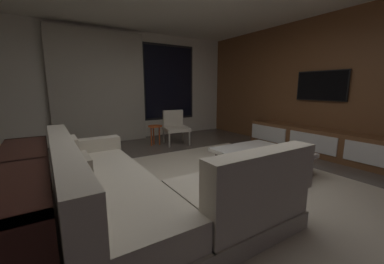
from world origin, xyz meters
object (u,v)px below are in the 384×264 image
Objects in this scene: media_console at (320,143)px; console_table_behind_couch at (24,198)px; mounted_tv at (321,86)px; sectional_couch at (137,192)px; side_stool at (155,129)px; book_stack_on_coffee_table at (274,151)px; accent_chair_near_window at (175,125)px; coffee_table at (261,161)px.

console_table_behind_couch is (-4.69, -0.15, 0.16)m from media_console.
mounted_tv is at bearing 47.57° from media_console.
sectional_couch is 3.12m from side_stool.
book_stack_on_coffee_table is 0.08× the size of media_console.
side_stool is at bearing 104.98° from book_stack_on_coffee_table.
accent_chair_near_window is 0.78× the size of mounted_tv.
accent_chair_near_window is at bearing 55.26° from sectional_couch.
mounted_tv is at bearing 6.89° from sectional_couch.
accent_chair_near_window is 0.50m from side_stool.
sectional_couch is at bearing -124.74° from accent_chair_near_window.
console_table_behind_couch is (-3.04, 0.05, 0.03)m from book_stack_on_coffee_table.
sectional_couch is 2.13m from book_stack_on_coffee_table.
console_table_behind_couch is at bearing -178.14° from media_console.
coffee_table is 0.27m from book_stack_on_coffee_table.
book_stack_on_coffee_table is (2.13, 0.07, 0.10)m from sectional_couch.
mounted_tv is (1.83, 0.40, 0.96)m from book_stack_on_coffee_table.
side_stool is 0.15× the size of media_console.
coffee_table is 2.52× the size of side_stool.
side_stool is 0.22× the size of console_table_behind_couch.
side_stool is 3.58m from mounted_tv.
mounted_tv is (3.96, 0.48, 1.06)m from sectional_couch.
coffee_table is 1.16× the size of mounted_tv.
sectional_couch is 2.50× the size of mounted_tv.
coffee_table is 4.41× the size of book_stack_on_coffee_table.
book_stack_on_coffee_table is at bearing -172.85° from media_console.
console_table_behind_couch reaches higher than coffee_table.
media_console is (1.72, 0.04, 0.06)m from coffee_table.
mounted_tv is (0.18, 0.20, 1.10)m from media_console.
book_stack_on_coffee_table is at bearing -1.01° from console_table_behind_couch.
coffee_table is 2.98m from console_table_behind_couch.
sectional_couch is 2.16× the size of coffee_table.
accent_chair_near_window is at bearing 42.83° from console_table_behind_couch.
coffee_table is at bearing -86.21° from accent_chair_near_window.
media_console is 3.09× the size of mounted_tv.
sectional_couch is 2.07m from coffee_table.
media_console reaches higher than book_stack_on_coffee_table.
coffee_table is 0.55× the size of console_table_behind_couch.
sectional_couch reaches higher than console_table_behind_couch.
book_stack_on_coffee_table is 0.13× the size of console_table_behind_couch.
mounted_tv reaches higher than side_stool.
mounted_tv is at bearing 12.49° from book_stack_on_coffee_table.
side_stool is at bearing 104.35° from coffee_table.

